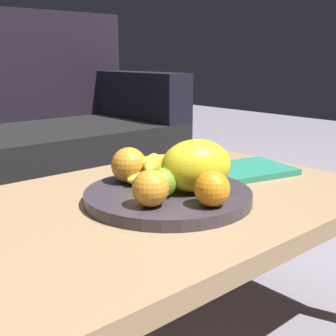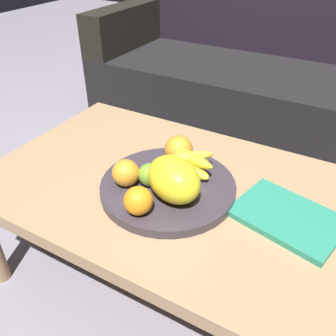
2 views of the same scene
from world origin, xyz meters
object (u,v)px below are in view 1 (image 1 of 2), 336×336
melon_large_front (196,166)px  orange_left (150,188)px  apple_front (162,183)px  magazine (243,170)px  orange_front (129,165)px  banana_bunch (156,170)px  orange_right (212,189)px  coffee_table (153,217)px  fruit_bowl (168,196)px

melon_large_front → orange_left: (-0.14, -0.01, -0.02)m
apple_front → magazine: apple_front is taller
orange_front → banana_bunch: 0.06m
orange_right → banana_bunch: bearing=82.3°
coffee_table → apple_front: 0.12m
melon_large_front → magazine: size_ratio=0.62×
orange_left → banana_bunch: bearing=46.7°
melon_large_front → apple_front: 0.09m
fruit_bowl → melon_large_front: size_ratio=2.37×
fruit_bowl → apple_front: bearing=-146.7°
fruit_bowl → orange_right: 0.14m
orange_left → magazine: orange_left is taller
orange_front → banana_bunch: orange_front is taller
apple_front → orange_right: bearing=-71.7°
melon_large_front → banana_bunch: size_ratio=0.95×
orange_front → orange_left: size_ratio=1.13×
melon_large_front → orange_front: size_ratio=1.88×
orange_left → orange_right: size_ratio=1.03×
coffee_table → melon_large_front: (0.06, -0.08, 0.12)m
banana_bunch → coffee_table: bearing=-137.7°
coffee_table → fruit_bowl: bearing=-64.4°
coffee_table → banana_bunch: bearing=42.3°
orange_front → melon_large_front: bearing=-66.2°
coffee_table → orange_right: 0.20m
fruit_bowl → apple_front: apple_front is taller
melon_large_front → orange_front: melon_large_front is taller
orange_left → fruit_bowl: bearing=30.9°
apple_front → magazine: size_ratio=0.25×
banana_bunch → apple_front: bearing=-123.7°
apple_front → banana_bunch: (0.06, 0.09, -0.00)m
coffee_table → banana_bunch: banana_bunch is taller
apple_front → banana_bunch: bearing=56.3°
apple_front → magazine: bearing=11.4°
melon_large_front → apple_front: (-0.08, 0.02, -0.03)m
melon_large_front → magazine: 0.29m
orange_front → banana_bunch: (0.05, -0.04, -0.01)m
apple_front → banana_bunch: same height
orange_left → apple_front: size_ratio=1.17×
orange_front → orange_left: 0.18m
orange_front → apple_front: orange_front is taller
melon_large_front → orange_right: 0.10m
coffee_table → orange_left: (-0.08, -0.09, 0.10)m
apple_front → magazine: 0.36m
orange_front → orange_left: bearing=-113.1°
orange_front → orange_right: 0.24m
orange_left → apple_front: (0.05, 0.03, -0.01)m
melon_large_front → magazine: (0.27, 0.09, -0.07)m
orange_right → banana_bunch: orange_right is taller
orange_left → banana_bunch: size_ratio=0.45×
melon_large_front → orange_right: bearing=-117.0°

